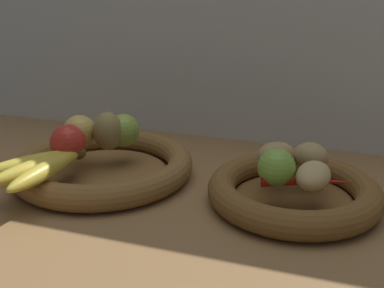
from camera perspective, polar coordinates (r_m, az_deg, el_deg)
The scene contains 14 objects.
ground_plane at distance 87.99cm, azimuth 1.10°, elevation -6.13°, with size 140.00×90.00×3.00cm, color olive.
back_wall at distance 108.80cm, azimuth 6.20°, elevation 14.57°, with size 140.00×3.00×55.00cm.
fruit_bowl_left at distance 92.88cm, azimuth -10.72°, elevation -2.60°, with size 34.76×34.76×4.69cm.
fruit_bowl_right at distance 82.28cm, azimuth 12.17°, elevation -5.65°, with size 29.29×29.29×4.69cm.
apple_red_front at distance 89.51cm, azimuth -14.79°, elevation 0.21°, with size 6.58×6.58×6.58cm, color red.
apple_green_back at distance 94.57cm, azimuth -8.31°, elevation 1.66°, with size 6.50×6.50×6.50cm, color #8CAD3D.
apple_golden_left at distance 95.44cm, azimuth -13.46°, elevation 1.49°, with size 6.51×6.51×6.51cm, color #DBB756.
pear_brown at distance 92.79cm, azimuth -10.13°, elevation 1.55°, with size 5.67×5.82×7.53cm, color olive.
banana_bunch_front at distance 84.26cm, azimuth -18.04°, elevation -2.60°, with size 12.77×19.73×3.04cm.
potato_small at distance 77.28cm, azimuth 14.45°, elevation -3.75°, with size 8.36×5.34×4.26cm, color tan.
potato_back at distance 84.28cm, azimuth 14.13°, elevation -1.50°, with size 6.22×5.58×4.99cm, color #A38451.
potato_oblong at distance 83.32cm, azimuth 10.20°, elevation -1.45°, with size 7.05×5.13×5.00cm, color #A38451.
lime_near at distance 76.82cm, azimuth 10.18°, elevation -2.80°, with size 6.15×6.15×6.15cm, color #7AAD3D.
chili_pepper at distance 77.60cm, azimuth 13.84°, elevation -4.39°, with size 2.29×2.29×14.82cm, color red.
Camera 1 is at (24.08, -75.73, 36.28)cm, focal length 44.07 mm.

